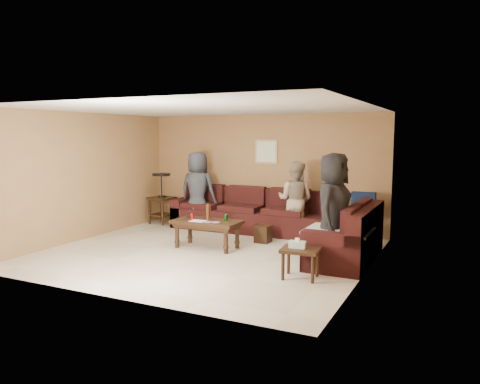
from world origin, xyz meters
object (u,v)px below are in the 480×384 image
(coffee_table, at_px, (207,225))
(person_middle, at_px, (295,200))
(end_table_left, at_px, (162,197))
(waste_bin, at_px, (263,234))
(person_left, at_px, (198,190))
(person_right, at_px, (333,209))
(side_table_right, at_px, (300,252))
(sectional_sofa, at_px, (281,224))

(coffee_table, relative_size, person_middle, 0.80)
(end_table_left, relative_size, person_middle, 0.76)
(coffee_table, relative_size, waste_bin, 3.74)
(waste_bin, height_order, person_left, person_left)
(coffee_table, height_order, person_middle, person_middle)
(end_table_left, bearing_deg, waste_bin, -14.79)
(person_middle, relative_size, person_right, 0.86)
(end_table_left, distance_m, person_middle, 3.31)
(person_middle, bearing_deg, coffee_table, 54.55)
(side_table_right, bearing_deg, sectional_sofa, 117.29)
(sectional_sofa, xyz_separation_m, person_left, (-2.09, 0.34, 0.52))
(coffee_table, distance_m, person_middle, 1.96)
(coffee_table, xyz_separation_m, person_middle, (1.16, 1.54, 0.34))
(coffee_table, xyz_separation_m, person_left, (-1.10, 1.52, 0.41))
(coffee_table, relative_size, end_table_left, 1.05)
(waste_bin, bearing_deg, side_table_right, -53.87)
(person_middle, bearing_deg, person_right, 127.51)
(waste_bin, bearing_deg, person_right, -30.89)
(sectional_sofa, relative_size, side_table_right, 7.91)
(person_right, bearing_deg, sectional_sofa, 49.49)
(person_left, relative_size, person_middle, 1.10)
(end_table_left, relative_size, person_right, 0.66)
(side_table_right, bearing_deg, person_middle, 110.60)
(coffee_table, xyz_separation_m, side_table_right, (2.12, -1.01, -0.05))
(sectional_sofa, bearing_deg, person_left, 170.78)
(sectional_sofa, height_order, side_table_right, sectional_sofa)
(coffee_table, relative_size, side_table_right, 2.10)
(person_left, distance_m, person_right, 3.81)
(sectional_sofa, bearing_deg, waste_bin, -127.26)
(coffee_table, bearing_deg, side_table_right, -25.47)
(person_middle, bearing_deg, sectional_sofa, 65.61)
(end_table_left, distance_m, person_right, 4.82)
(waste_bin, xyz_separation_m, person_left, (-1.85, 0.65, 0.68))
(waste_bin, height_order, person_right, person_right)
(side_table_right, height_order, person_middle, person_middle)
(end_table_left, height_order, person_middle, person_middle)
(person_left, height_order, person_right, person_right)
(side_table_right, bearing_deg, person_right, 76.05)
(sectional_sofa, distance_m, coffee_table, 1.55)
(waste_bin, bearing_deg, person_left, 160.52)
(sectional_sofa, distance_m, side_table_right, 2.47)
(coffee_table, xyz_separation_m, person_right, (2.35, -0.09, 0.46))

